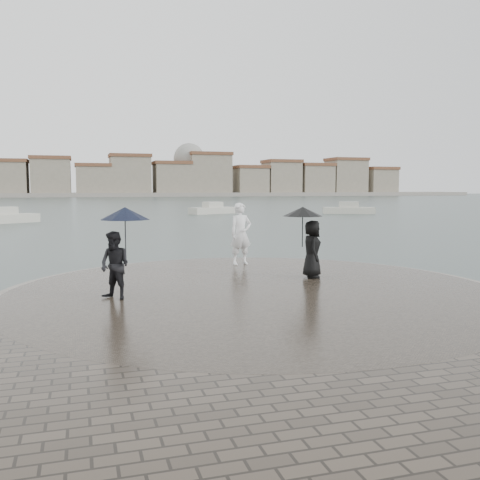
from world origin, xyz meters
name	(u,v)px	position (x,y,z in m)	size (l,w,h in m)	color
ground	(316,344)	(0.00, 0.00, 0.00)	(400.00, 400.00, 0.00)	#2B3835
kerb_ring	(255,298)	(0.00, 3.50, 0.16)	(12.50, 12.50, 0.32)	gray
quay_tip	(255,297)	(0.00, 3.50, 0.18)	(11.90, 11.90, 0.36)	#2D261E
statue	(241,234)	(0.89, 7.69, 1.35)	(0.72, 0.48, 1.99)	white
visitor_left	(118,247)	(-3.24, 3.38, 1.52)	(1.27, 1.12, 2.04)	black
visitor_right	(309,236)	(1.96, 4.74, 1.50)	(1.15, 1.10, 1.95)	black
far_skyline	(71,178)	(-6.29, 160.71, 5.61)	(260.00, 20.00, 37.00)	gray
boats	(206,212)	(7.87, 42.70, 0.38)	(39.35, 14.20, 1.50)	beige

